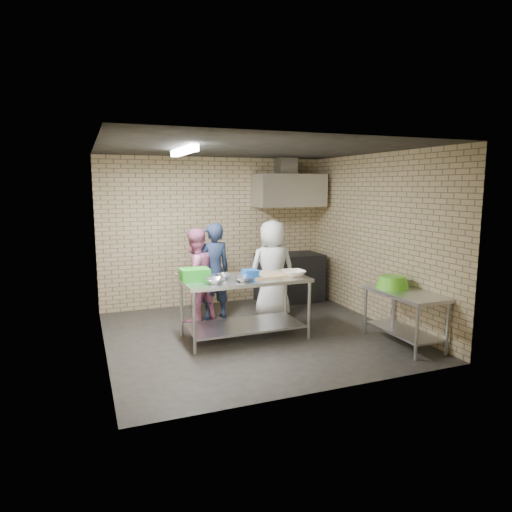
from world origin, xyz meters
The scene contains 26 objects.
floor centered at (0.00, 0.00, 0.00)m, with size 4.20×4.20×0.00m, color black.
ceiling centered at (0.00, 0.00, 2.70)m, with size 4.20×4.20×0.00m, color black.
back_wall centered at (0.00, 2.00, 1.35)m, with size 4.20×0.06×2.70m, color tan.
front_wall centered at (0.00, -2.00, 1.35)m, with size 4.20×0.06×2.70m, color tan.
left_wall centered at (-2.10, 0.00, 1.35)m, with size 0.06×4.00×2.70m, color tan.
right_wall centered at (2.10, 0.00, 1.35)m, with size 0.06×4.00×2.70m, color tan.
prep_table centered at (-0.17, -0.05, 0.44)m, with size 1.78×0.89×0.89m, color silver.
side_counter centered at (1.80, -1.10, 0.38)m, with size 0.60×1.20×0.75m, color silver.
stove centered at (1.35, 1.65, 0.45)m, with size 1.20×0.70×0.90m, color black.
range_hood centered at (1.35, 1.70, 2.10)m, with size 1.30×0.60×0.60m, color silver.
hood_duct centered at (1.35, 1.85, 2.55)m, with size 0.35×0.30×0.30m, color #A5A8AD.
wall_shelf centered at (1.65, 1.89, 1.92)m, with size 0.80×0.20×0.04m, color #3F2B19.
fluorescent_fixture centered at (-1.00, 0.00, 2.64)m, with size 0.10×1.25×0.08m, color white.
green_crate centered at (-0.87, 0.07, 0.97)m, with size 0.39×0.30×0.16m, color green.
blue_tub centered at (-0.12, -0.15, 0.95)m, with size 0.20×0.20×0.13m, color #1753B2.
cutting_board centered at (0.18, -0.07, 0.90)m, with size 0.54×0.41×0.03m, color tan.
mixing_bowl_a centered at (-0.67, -0.25, 0.92)m, with size 0.28×0.28×0.07m, color silver.
mixing_bowl_b centered at (-0.47, 0.00, 0.92)m, with size 0.21×0.21×0.07m, color silver.
mixing_bowl_c centered at (-0.27, -0.27, 0.92)m, with size 0.26×0.26×0.06m, color #AEB1B5.
ceramic_bowl centered at (0.53, -0.20, 0.93)m, with size 0.34×0.34×0.08m, color beige.
green_basin centered at (1.78, -0.85, 0.83)m, with size 0.46×0.46×0.17m, color #59C626, non-canonical shape.
bottle_red centered at (1.40, 1.89, 2.03)m, with size 0.07×0.07×0.18m, color #B22619.
bottle_green centered at (1.80, 1.89, 2.02)m, with size 0.06×0.06×0.15m, color green.
man_navy centered at (-0.32, 1.03, 0.80)m, with size 0.58×0.38×1.60m, color black.
woman_pink centered at (-0.65, 1.00, 0.76)m, with size 0.74×0.57×1.51m, color #BF658B.
woman_white centered at (0.62, 0.78, 0.82)m, with size 0.80×0.52×1.63m, color white.
Camera 1 is at (-2.32, -5.99, 2.19)m, focal length 31.63 mm.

